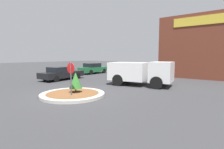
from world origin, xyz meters
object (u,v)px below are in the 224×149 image
at_px(utility_truck, 140,72).
at_px(parked_sedan_black, 62,73).
at_px(parked_sedan_green, 93,68).
at_px(stop_sign, 71,74).

xyz_separation_m(utility_truck, parked_sedan_black, (-7.97, -1.88, -0.45)).
bearing_deg(parked_sedan_green, stop_sign, -140.35).
bearing_deg(stop_sign, parked_sedan_black, 147.51).
bearing_deg(stop_sign, utility_truck, 81.09).
bearing_deg(parked_sedan_black, stop_sign, -127.18).
relative_size(utility_truck, parked_sedan_black, 1.13).
height_order(stop_sign, parked_sedan_green, stop_sign).
relative_size(parked_sedan_black, parked_sedan_green, 1.12).
distance_m(utility_truck, parked_sedan_black, 8.21).
height_order(utility_truck, parked_sedan_green, utility_truck).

